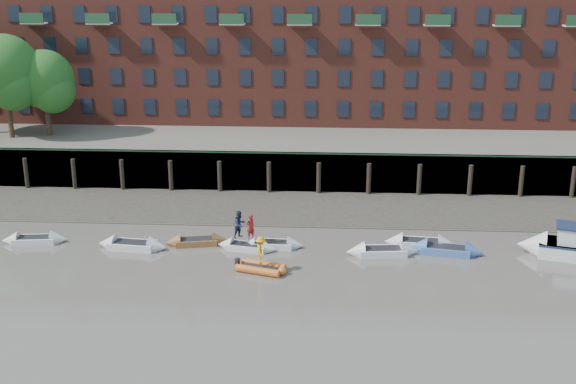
# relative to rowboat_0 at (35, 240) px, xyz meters

# --- Properties ---
(ground) EXTENTS (220.00, 220.00, 0.00)m
(ground) POSITION_rel_rowboat_0_xyz_m (16.63, -9.89, -0.22)
(ground) COLOR #5F5950
(ground) RESTS_ON ground
(foreshore) EXTENTS (110.00, 8.00, 0.50)m
(foreshore) POSITION_rel_rowboat_0_xyz_m (16.63, 8.11, -0.22)
(foreshore) COLOR #3D382F
(foreshore) RESTS_ON ground
(mud_band) EXTENTS (110.00, 1.60, 0.10)m
(mud_band) POSITION_rel_rowboat_0_xyz_m (16.63, 4.71, -0.22)
(mud_band) COLOR #4C4336
(mud_band) RESTS_ON ground
(river_wall) EXTENTS (110.00, 1.23, 3.30)m
(river_wall) POSITION_rel_rowboat_0_xyz_m (16.63, 12.49, 1.38)
(river_wall) COLOR #2D2A26
(river_wall) RESTS_ON ground
(bank_terrace) EXTENTS (110.00, 28.00, 3.20)m
(bank_terrace) POSITION_rel_rowboat_0_xyz_m (16.63, 26.11, 1.38)
(bank_terrace) COLOR #5E594D
(bank_terrace) RESTS_ON ground
(apartment_terrace) EXTENTS (80.60, 15.56, 20.98)m
(apartment_terrace) POSITION_rel_rowboat_0_xyz_m (16.63, 27.10, 12.61)
(apartment_terrace) COLOR brown
(apartment_terrace) RESTS_ON bank_terrace
(tree_cluster) EXTENTS (11.76, 7.74, 9.40)m
(tree_cluster) POSITION_rel_rowboat_0_xyz_m (-8.98, 17.45, 8.79)
(tree_cluster) COLOR #3A281C
(tree_cluster) RESTS_ON bank_terrace
(rowboat_0) EXTENTS (4.37, 1.76, 1.23)m
(rowboat_0) POSITION_rel_rowboat_0_xyz_m (0.00, 0.00, 0.00)
(rowboat_0) COLOR silver
(rowboat_0) RESTS_ON ground
(rowboat_1) EXTENTS (4.78, 1.86, 1.35)m
(rowboat_1) POSITION_rel_rowboat_0_xyz_m (6.75, -0.62, 0.02)
(rowboat_1) COLOR silver
(rowboat_1) RESTS_ON ground
(rowboat_2) EXTENTS (4.33, 2.02, 1.21)m
(rowboat_2) POSITION_rel_rowboat_0_xyz_m (10.78, 0.34, -0.00)
(rowboat_2) COLOR brown
(rowboat_2) RESTS_ON ground
(rowboat_3) EXTENTS (4.12, 1.90, 1.15)m
(rowboat_3) POSITION_rel_rowboat_0_xyz_m (14.22, -0.36, -0.01)
(rowboat_3) COLOR silver
(rowboat_3) RESTS_ON ground
(rowboat_4) EXTENTS (4.20, 1.30, 1.21)m
(rowboat_4) POSITION_rel_rowboat_0_xyz_m (15.78, 0.11, -0.00)
(rowboat_4) COLOR silver
(rowboat_4) RESTS_ON ground
(rowboat_5) EXTENTS (4.76, 1.83, 1.35)m
(rowboat_5) POSITION_rel_rowboat_0_xyz_m (22.92, -0.72, 0.02)
(rowboat_5) COLOR silver
(rowboat_5) RESTS_ON ground
(rowboat_6) EXTENTS (4.77, 1.81, 1.35)m
(rowboat_6) POSITION_rel_rowboat_0_xyz_m (25.50, 0.84, 0.02)
(rowboat_6) COLOR silver
(rowboat_6) RESTS_ON ground
(rowboat_7) EXTENTS (4.92, 2.25, 1.38)m
(rowboat_7) POSITION_rel_rowboat_0_xyz_m (27.00, -0.22, 0.03)
(rowboat_7) COLOR #4064A5
(rowboat_7) RESTS_ON ground
(rib_tender) EXTENTS (3.13, 2.20, 0.53)m
(rib_tender) POSITION_rel_rowboat_0_xyz_m (15.55, -3.76, 0.01)
(rib_tender) COLOR #CF6121
(rib_tender) RESTS_ON ground
(motor_launch) EXTENTS (6.89, 3.86, 2.71)m
(motor_launch) POSITION_rel_rowboat_0_xyz_m (34.38, -0.25, 0.47)
(motor_launch) COLOR silver
(motor_launch) RESTS_ON ground
(person_rower_a) EXTENTS (0.72, 0.71, 1.68)m
(person_rower_a) POSITION_rel_rowboat_0_xyz_m (14.47, -0.40, 1.40)
(person_rower_a) COLOR maroon
(person_rower_a) RESTS_ON rowboat_3
(person_rower_b) EXTENTS (1.10, 1.11, 1.81)m
(person_rower_b) POSITION_rel_rowboat_0_xyz_m (13.75, -0.19, 1.46)
(person_rower_b) COLOR #19233F
(person_rower_b) RESTS_ON rowboat_3
(person_rib_crew) EXTENTS (0.77, 1.19, 1.73)m
(person_rib_crew) POSITION_rel_rowboat_0_xyz_m (15.46, -3.76, 1.14)
(person_rib_crew) COLOR orange
(person_rib_crew) RESTS_ON rib_tender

